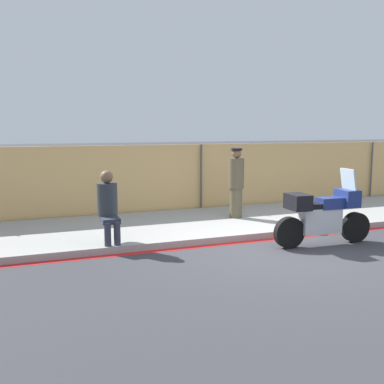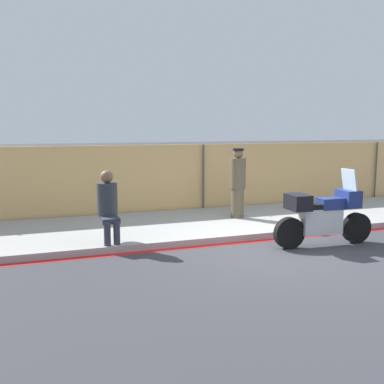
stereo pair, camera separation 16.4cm
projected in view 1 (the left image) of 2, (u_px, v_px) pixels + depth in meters
name	position (u px, v px, depth m)	size (l,w,h in m)	color
ground_plane	(281.00, 250.00, 8.54)	(120.00, 120.00, 0.00)	#38383D
sidewalk	(226.00, 222.00, 10.81)	(43.19, 3.19, 0.14)	#9E9E99
curb_paint_stripe	(260.00, 241.00, 9.26)	(43.19, 0.18, 0.01)	red
storefront_fence	(200.00, 178.00, 12.24)	(41.03, 0.17, 1.87)	#E5B26B
motorcycle	(323.00, 215.00, 8.84)	(2.14, 0.55, 1.51)	black
officer_standing	(236.00, 182.00, 10.85)	(0.37, 0.37, 1.69)	brown
person_seated_on_curb	(108.00, 202.00, 8.60)	(0.39, 0.70, 1.37)	#2D3342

